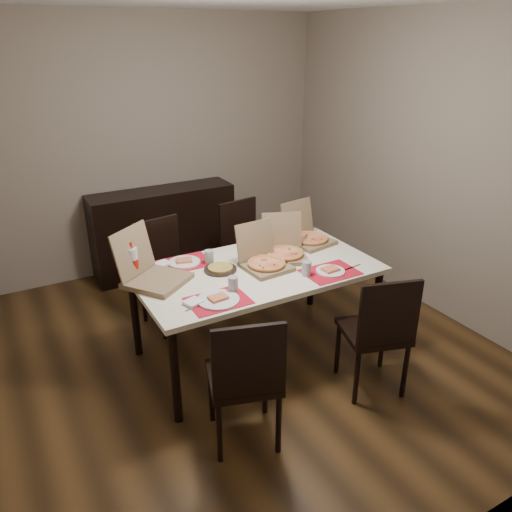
% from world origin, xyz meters
% --- Properties ---
extents(ground, '(3.80, 4.00, 0.02)m').
position_xyz_m(ground, '(0.00, 0.00, -0.01)').
color(ground, '#462E15').
rests_on(ground, ground).
extents(room_walls, '(3.84, 4.02, 2.62)m').
position_xyz_m(room_walls, '(0.00, 0.43, 1.73)').
color(room_walls, gray).
rests_on(room_walls, ground).
extents(sideboard, '(1.50, 0.40, 0.90)m').
position_xyz_m(sideboard, '(0.00, 1.78, 0.45)').
color(sideboard, black).
rests_on(sideboard, ground).
extents(dining_table, '(1.80, 1.00, 0.75)m').
position_xyz_m(dining_table, '(0.09, -0.08, 0.68)').
color(dining_table, '#ECE4C6').
rests_on(dining_table, ground).
extents(chair_near_left, '(0.53, 0.53, 0.93)m').
position_xyz_m(chair_near_left, '(-0.45, -0.92, 0.51)').
color(chair_near_left, black).
rests_on(chair_near_left, ground).
extents(chair_near_right, '(0.52, 0.52, 0.93)m').
position_xyz_m(chair_near_right, '(0.59, -0.91, 0.51)').
color(chair_near_right, black).
rests_on(chair_near_right, ground).
extents(chair_far_left, '(0.48, 0.48, 0.93)m').
position_xyz_m(chair_far_left, '(-0.35, 0.75, 0.51)').
color(chair_far_left, black).
rests_on(chair_far_left, ground).
extents(chair_far_right, '(0.48, 0.48, 0.93)m').
position_xyz_m(chair_far_right, '(0.50, 0.87, 0.51)').
color(chair_far_right, black).
rests_on(chair_far_right, ground).
extents(setting_near_left, '(0.44, 0.30, 0.11)m').
position_xyz_m(setting_near_left, '(-0.36, -0.38, 0.77)').
color(setting_near_left, red).
rests_on(setting_near_left, dining_table).
extents(setting_near_right, '(0.50, 0.30, 0.11)m').
position_xyz_m(setting_near_right, '(0.48, -0.40, 0.77)').
color(setting_near_right, red).
rests_on(setting_near_right, dining_table).
extents(setting_far_left, '(0.50, 0.30, 0.11)m').
position_xyz_m(setting_far_left, '(-0.33, 0.25, 0.77)').
color(setting_far_left, red).
rests_on(setting_far_left, dining_table).
extents(setting_far_right, '(0.49, 0.30, 0.11)m').
position_xyz_m(setting_far_right, '(0.48, 0.24, 0.77)').
color(setting_far_right, red).
rests_on(setting_far_right, dining_table).
extents(napkin_loose, '(0.16, 0.16, 0.02)m').
position_xyz_m(napkin_loose, '(0.13, -0.19, 0.76)').
color(napkin_loose, white).
rests_on(napkin_loose, dining_table).
extents(pizza_box_center, '(0.34, 0.38, 0.32)m').
position_xyz_m(pizza_box_center, '(0.15, -0.10, 0.80)').
color(pizza_box_center, brown).
rests_on(pizza_box_center, dining_table).
extents(pizza_box_right, '(0.39, 0.42, 0.33)m').
position_xyz_m(pizza_box_right, '(0.72, 0.16, 0.80)').
color(pizza_box_right, brown).
rests_on(pizza_box_right, dining_table).
extents(pizza_box_left, '(0.56, 0.57, 0.38)m').
position_xyz_m(pizza_box_left, '(-0.67, 0.08, 0.81)').
color(pizza_box_left, brown).
rests_on(pizza_box_left, dining_table).
extents(pizza_box_extra, '(0.42, 0.45, 0.32)m').
position_xyz_m(pizza_box_extra, '(0.39, -0.01, 0.80)').
color(pizza_box_extra, brown).
rests_on(pizza_box_extra, dining_table).
extents(faina_plate, '(0.25, 0.25, 0.03)m').
position_xyz_m(faina_plate, '(-0.16, 0.02, 0.76)').
color(faina_plate, black).
rests_on(faina_plate, dining_table).
extents(dip_bowl, '(0.13, 0.13, 0.03)m').
position_xyz_m(dip_bowl, '(0.15, 0.13, 0.76)').
color(dip_bowl, white).
rests_on(dip_bowl, dining_table).
extents(soda_bottle, '(0.09, 0.09, 0.28)m').
position_xyz_m(soda_bottle, '(-0.77, 0.20, 0.87)').
color(soda_bottle, silver).
rests_on(soda_bottle, dining_table).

